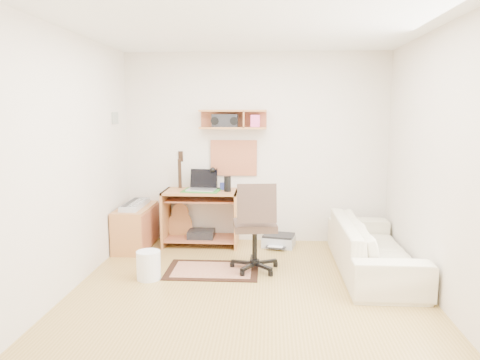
# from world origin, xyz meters

# --- Properties ---
(floor) EXTENTS (3.60, 4.00, 0.01)m
(floor) POSITION_xyz_m (0.00, 0.00, -0.01)
(floor) COLOR tan
(floor) RESTS_ON ground
(ceiling) EXTENTS (3.60, 4.00, 0.01)m
(ceiling) POSITION_xyz_m (0.00, 0.00, 2.60)
(ceiling) COLOR white
(ceiling) RESTS_ON ground
(back_wall) EXTENTS (3.60, 0.01, 2.60)m
(back_wall) POSITION_xyz_m (0.00, 2.00, 1.30)
(back_wall) COLOR silver
(back_wall) RESTS_ON ground
(left_wall) EXTENTS (0.01, 4.00, 2.60)m
(left_wall) POSITION_xyz_m (-1.80, 0.00, 1.30)
(left_wall) COLOR silver
(left_wall) RESTS_ON ground
(right_wall) EXTENTS (0.01, 4.00, 2.60)m
(right_wall) POSITION_xyz_m (1.80, 0.00, 1.30)
(right_wall) COLOR silver
(right_wall) RESTS_ON ground
(wall_shelf) EXTENTS (0.90, 0.25, 0.26)m
(wall_shelf) POSITION_xyz_m (-0.30, 1.88, 1.70)
(wall_shelf) COLOR #BE7A43
(wall_shelf) RESTS_ON back_wall
(cork_board) EXTENTS (0.64, 0.03, 0.49)m
(cork_board) POSITION_xyz_m (-0.30, 1.98, 1.17)
(cork_board) COLOR #A17850
(cork_board) RESTS_ON back_wall
(wall_photo) EXTENTS (0.02, 0.20, 0.15)m
(wall_photo) POSITION_xyz_m (-1.79, 1.50, 1.72)
(wall_photo) COLOR #4C8CBF
(wall_photo) RESTS_ON left_wall
(desk) EXTENTS (1.00, 0.55, 0.75)m
(desk) POSITION_xyz_m (-0.73, 1.73, 0.38)
(desk) COLOR #BE7A43
(desk) RESTS_ON floor
(laptop) EXTENTS (0.41, 0.41, 0.28)m
(laptop) POSITION_xyz_m (-0.71, 1.71, 0.89)
(laptop) COLOR silver
(laptop) RESTS_ON desk
(speaker) EXTENTS (0.09, 0.09, 0.21)m
(speaker) POSITION_xyz_m (-0.36, 1.68, 0.85)
(speaker) COLOR black
(speaker) RESTS_ON desk
(desk_lamp) EXTENTS (0.10, 0.10, 0.30)m
(desk_lamp) POSITION_xyz_m (-0.52, 1.87, 0.90)
(desk_lamp) COLOR black
(desk_lamp) RESTS_ON desk
(pencil_cup) EXTENTS (0.07, 0.07, 0.10)m
(pencil_cup) POSITION_xyz_m (-0.44, 1.83, 0.80)
(pencil_cup) COLOR #2F398D
(pencil_cup) RESTS_ON desk
(boombox) EXTENTS (0.34, 0.16, 0.18)m
(boombox) POSITION_xyz_m (-0.41, 1.87, 1.68)
(boombox) COLOR black
(boombox) RESTS_ON wall_shelf
(rug) EXTENTS (1.05, 0.71, 0.01)m
(rug) POSITION_xyz_m (-0.44, 0.69, 0.01)
(rug) COLOR tan
(rug) RESTS_ON floor
(task_chair) EXTENTS (0.60, 0.60, 1.05)m
(task_chair) POSITION_xyz_m (0.04, 0.75, 0.52)
(task_chair) COLOR #392A21
(task_chair) RESTS_ON floor
(cabinet) EXTENTS (0.40, 0.90, 0.55)m
(cabinet) POSITION_xyz_m (-1.58, 1.55, 0.28)
(cabinet) COLOR #BE7A43
(cabinet) RESTS_ON floor
(music_keyboard) EXTENTS (0.22, 0.71, 0.06)m
(music_keyboard) POSITION_xyz_m (-1.58, 1.55, 0.58)
(music_keyboard) COLOR #B2B5BA
(music_keyboard) RESTS_ON cabinet
(guitar) EXTENTS (0.36, 0.25, 1.27)m
(guitar) POSITION_xyz_m (-1.04, 1.86, 0.63)
(guitar) COLOR #A96534
(guitar) RESTS_ON floor
(waste_basket) EXTENTS (0.29, 0.29, 0.31)m
(waste_basket) POSITION_xyz_m (-1.10, 0.38, 0.16)
(waste_basket) COLOR white
(waste_basket) RESTS_ON floor
(printer) EXTENTS (0.47, 0.40, 0.16)m
(printer) POSITION_xyz_m (0.33, 1.71, 0.09)
(printer) COLOR #A5A8AA
(printer) RESTS_ON floor
(sofa) EXTENTS (0.58, 1.97, 0.77)m
(sofa) POSITION_xyz_m (1.38, 0.81, 0.38)
(sofa) COLOR beige
(sofa) RESTS_ON floor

